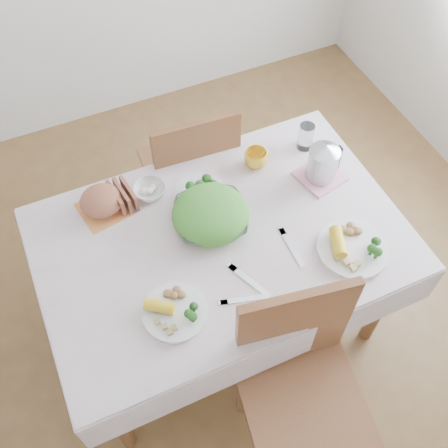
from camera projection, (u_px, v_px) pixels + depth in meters
name	position (u px, v px, depth m)	size (l,w,h in m)	color
floor	(222.00, 318.00, 2.77)	(3.60, 3.60, 0.00)	brown
dining_table	(222.00, 283.00, 2.47)	(1.40, 0.90, 0.75)	brown
tablecloth	(222.00, 238.00, 2.16)	(1.50, 1.00, 0.01)	silver
chair_near	(303.00, 407.00, 2.05)	(0.46, 0.46, 1.02)	brown
chair_far	(188.00, 169.00, 2.77)	(0.44, 0.44, 0.97)	brown
salad_bowl	(211.00, 218.00, 2.17)	(0.30, 0.30, 0.07)	white
dinner_plate_left	(175.00, 312.00, 1.95)	(0.25, 0.25, 0.02)	white
dinner_plate_right	(352.00, 249.00, 2.11)	(0.29, 0.29, 0.02)	white
broccoli_plate	(200.00, 193.00, 2.28)	(0.23, 0.23, 0.02)	beige
napkin	(104.00, 209.00, 2.24)	(0.19, 0.19, 0.00)	#E08241
bread_loaf	(101.00, 201.00, 2.19)	(0.18, 0.17, 0.11)	brown
fruit_bowl	(150.00, 190.00, 2.27)	(0.14, 0.14, 0.04)	white
yellow_mug	(256.00, 158.00, 2.36)	(0.11, 0.11, 0.08)	yellow
glass_tumbler	(306.00, 137.00, 2.40)	(0.07, 0.07, 0.13)	white
pink_tray	(320.00, 176.00, 2.34)	(0.19, 0.19, 0.01)	pink
electric_kettle	(324.00, 159.00, 2.25)	(0.13, 0.13, 0.19)	#B2B5BA
fork_left	(250.00, 281.00, 2.03)	(0.02, 0.21, 0.00)	silver
fork_right	(292.00, 248.00, 2.12)	(0.02, 0.21, 0.00)	silver
knife	(244.00, 299.00, 1.99)	(0.02, 0.18, 0.00)	silver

